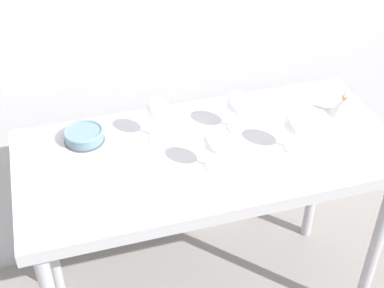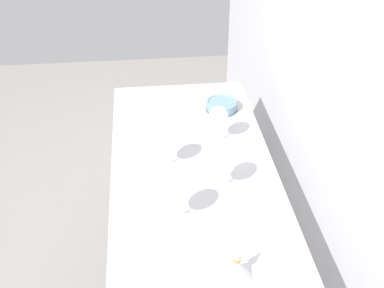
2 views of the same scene
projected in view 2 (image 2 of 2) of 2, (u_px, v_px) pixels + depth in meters
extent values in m
cube|color=#B3B3B8|center=(329.00, 69.00, 1.81)|extent=(3.80, 0.04, 2.60)
cube|color=#AFAFB4|center=(195.00, 170.00, 2.00)|extent=(1.40, 0.64, 0.04)
cube|color=#AFAFB4|center=(113.00, 176.00, 1.98)|extent=(1.40, 0.01, 0.05)
cylinder|color=#AFAFB4|center=(135.00, 168.00, 2.76)|extent=(0.05, 0.05, 0.86)
cylinder|color=#AFAFB4|center=(228.00, 162.00, 2.81)|extent=(0.05, 0.05, 0.86)
cylinder|color=white|center=(167.00, 165.00, 1.99)|extent=(0.07, 0.07, 0.00)
cylinder|color=white|center=(167.00, 157.00, 1.97)|extent=(0.01, 0.01, 0.08)
sphere|color=white|center=(166.00, 141.00, 1.93)|extent=(0.08, 0.08, 0.08)
cylinder|color=maroon|center=(166.00, 145.00, 1.94)|extent=(0.06, 0.06, 0.02)
cylinder|color=white|center=(223.00, 187.00, 1.88)|extent=(0.07, 0.07, 0.00)
cylinder|color=white|center=(223.00, 179.00, 1.86)|extent=(0.01, 0.01, 0.07)
sphere|color=white|center=(224.00, 162.00, 1.82)|extent=(0.09, 0.09, 0.09)
cylinder|color=#591324|center=(224.00, 166.00, 1.83)|extent=(0.06, 0.06, 0.02)
cylinder|color=white|center=(179.00, 218.00, 1.74)|extent=(0.06, 0.06, 0.00)
cylinder|color=white|center=(179.00, 209.00, 1.72)|extent=(0.01, 0.01, 0.08)
sphere|color=white|center=(178.00, 192.00, 1.67)|extent=(0.09, 0.09, 0.09)
cylinder|color=maroon|center=(178.00, 196.00, 1.68)|extent=(0.06, 0.06, 0.03)
cylinder|color=white|center=(218.00, 142.00, 2.13)|extent=(0.08, 0.08, 0.00)
cylinder|color=white|center=(218.00, 133.00, 2.10)|extent=(0.01, 0.01, 0.09)
sphere|color=white|center=(219.00, 116.00, 2.06)|extent=(0.08, 0.08, 0.08)
cylinder|color=maroon|center=(218.00, 119.00, 2.07)|extent=(0.06, 0.06, 0.02)
cube|color=white|center=(185.00, 129.00, 2.22)|extent=(0.24, 0.31, 0.00)
cube|color=white|center=(248.00, 230.00, 1.69)|extent=(0.22, 0.28, 0.00)
cylinder|color=#4C4C4C|center=(222.00, 109.00, 2.36)|extent=(0.15, 0.15, 0.01)
cylinder|color=slate|center=(222.00, 105.00, 2.35)|extent=(0.14, 0.14, 0.04)
torus|color=slate|center=(222.00, 102.00, 2.34)|extent=(0.15, 0.15, 0.01)
cone|color=silver|center=(236.00, 269.00, 1.50)|extent=(0.10, 0.10, 0.07)
cylinder|color=#C17F4C|center=(237.00, 260.00, 1.48)|extent=(0.02, 0.02, 0.01)
cone|color=silver|center=(237.00, 254.00, 1.46)|extent=(0.02, 0.02, 0.04)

